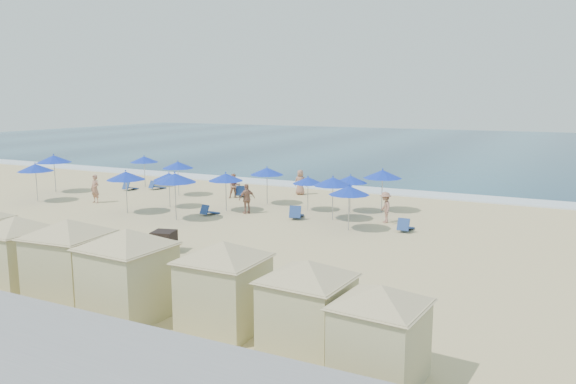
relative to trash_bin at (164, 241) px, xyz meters
The scene contains 35 objects.
ground 3.86m from the trash_bin, 111.83° to the left, with size 160.00×160.00×0.00m, color #CFBA83.
ocean 58.58m from the trash_bin, 91.39° to the left, with size 160.00×80.00×0.06m, color #0E3250.
surf_line 19.12m from the trash_bin, 94.28° to the left, with size 160.00×2.50×0.08m, color white.
trash_bin is the anchor object (origin of this frame).
cabana_1 6.07m from the trash_bin, 104.75° to the right, with size 4.35×4.35×2.73m.
cabana_2 6.04m from the trash_bin, 79.96° to the right, with size 4.62×4.62×2.91m.
cabana_3 7.22m from the trash_bin, 58.50° to the right, with size 4.69×4.69×2.94m.
cabana_4 8.78m from the trash_bin, 39.46° to the right, with size 4.45×4.45×2.79m.
cabana_5 11.12m from the trash_bin, 31.65° to the right, with size 4.26×4.26×2.68m.
cabana_6 13.22m from the trash_bin, 29.07° to the right, with size 4.02×4.02×2.53m.
umbrella_0 18.73m from the trash_bin, 152.60° to the left, with size 2.33×2.33×2.66m.
umbrella_1 15.76m from the trash_bin, 159.21° to the left, with size 2.17×2.17×2.47m.
umbrella_2 18.49m from the trash_bin, 133.76° to the left, with size 2.03×2.03×2.31m.
umbrella_3 9.96m from the trash_bin, 127.57° to the left, with size 1.88×1.88×2.14m.
umbrella_4 14.11m from the trash_bin, 125.64° to the left, with size 2.07×2.07×2.36m.
umbrella_5 8.87m from the trash_bin, 106.06° to the left, with size 2.00×2.00×2.28m.
umbrella_6 6.61m from the trash_bin, 123.90° to the left, with size 2.28×2.28×2.60m.
umbrella_7 11.55m from the trash_bin, 96.99° to the left, with size 2.06×2.06×2.34m.
umbrella_8 9.96m from the trash_bin, 66.59° to the left, with size 2.10×2.10×2.39m.
umbrella_9 13.65m from the trash_bin, 65.87° to the left, with size 2.20×2.20×2.50m.
umbrella_10 12.14m from the trash_bin, 70.68° to the left, with size 1.92×1.92×2.19m.
umbrella_11 9.20m from the trash_bin, 52.56° to the left, with size 2.02×2.02×2.30m.
umbrella_12 9.09m from the trash_bin, 142.66° to the left, with size 2.16×2.16×2.45m.
umbrella_13 10.89m from the trash_bin, 81.11° to the left, with size 1.79×1.79×2.04m.
beach_chair_0 17.11m from the trash_bin, 137.63° to the left, with size 0.52×1.15×0.63m.
beach_chair_1 16.93m from the trash_bin, 131.49° to the left, with size 0.84×1.28×0.65m.
beach_chair_2 13.67m from the trash_bin, 107.99° to the left, with size 1.00×1.50×0.76m.
beach_chair_3 7.56m from the trash_bin, 111.00° to the left, with size 0.67×1.20×0.63m.
beach_chair_4 8.71m from the trash_bin, 76.57° to the left, with size 1.00×1.51×0.76m.
beach_chair_5 11.54m from the trash_bin, 45.87° to the left, with size 0.58×1.29×0.71m.
beachgoer_0 13.09m from the trash_bin, 148.01° to the left, with size 0.64×0.42×1.75m, color #A26F5A.
beachgoer_1 13.02m from the trash_bin, 109.49° to the left, with size 0.77×0.60×1.59m, color #A26F5A.
beachgoer_2 8.48m from the trash_bin, 96.97° to the left, with size 0.99×0.41×1.69m, color #A26F5A.
beachgoer_3 11.71m from the trash_bin, 55.79° to the left, with size 1.05×0.60×1.63m, color #A26F5A.
beachgoer_4 15.45m from the trash_bin, 94.14° to the left, with size 0.82×0.53×1.68m, color #A26F5A.
Camera 1 is at (16.57, -21.57, 6.41)m, focal length 35.00 mm.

